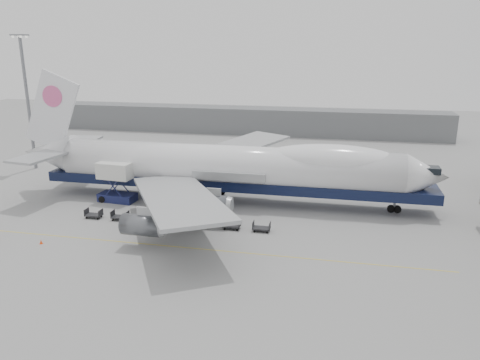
# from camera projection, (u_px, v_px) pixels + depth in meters

# --- Properties ---
(ground) EXTENTS (260.00, 260.00, 0.00)m
(ground) POSITION_uv_depth(u_px,v_px,m) (207.00, 230.00, 62.02)
(ground) COLOR gray
(ground) RESTS_ON ground
(apron_line) EXTENTS (60.00, 0.15, 0.01)m
(apron_line) POSITION_uv_depth(u_px,v_px,m) (193.00, 248.00, 56.38)
(apron_line) COLOR gold
(apron_line) RESTS_ON ground
(hangar) EXTENTS (110.00, 8.00, 7.00)m
(hangar) POSITION_uv_depth(u_px,v_px,m) (241.00, 120.00, 128.78)
(hangar) COLOR slate
(hangar) RESTS_ON ground
(floodlight_mast) EXTENTS (2.40, 2.40, 25.43)m
(floodlight_mast) POSITION_uv_depth(u_px,v_px,m) (27.00, 96.00, 88.90)
(floodlight_mast) COLOR slate
(floodlight_mast) RESTS_ON ground
(airliner) EXTENTS (67.00, 55.30, 19.98)m
(airliner) POSITION_uv_depth(u_px,v_px,m) (231.00, 167.00, 71.59)
(airliner) COLOR white
(airliner) RESTS_ON ground
(catering_truck) EXTENTS (5.94, 4.36, 6.26)m
(catering_truck) POSITION_uv_depth(u_px,v_px,m) (116.00, 180.00, 72.40)
(catering_truck) COLOR #1A204F
(catering_truck) RESTS_ON ground
(traffic_cone) EXTENTS (0.37, 0.37, 0.55)m
(traffic_cone) POSITION_uv_depth(u_px,v_px,m) (41.00, 242.00, 57.60)
(traffic_cone) COLOR #FF460D
(traffic_cone) RESTS_ON ground
(dolly_0) EXTENTS (2.30, 1.35, 1.30)m
(dolly_0) POSITION_uv_depth(u_px,v_px,m) (94.00, 214.00, 66.10)
(dolly_0) COLOR #2D2D30
(dolly_0) RESTS_ON ground
(dolly_1) EXTENTS (2.30, 1.35, 1.30)m
(dolly_1) POSITION_uv_depth(u_px,v_px,m) (120.00, 216.00, 65.30)
(dolly_1) COLOR #2D2D30
(dolly_1) RESTS_ON ground
(dolly_2) EXTENTS (2.30, 1.35, 1.30)m
(dolly_2) POSITION_uv_depth(u_px,v_px,m) (147.00, 219.00, 64.51)
(dolly_2) COLOR #2D2D30
(dolly_2) RESTS_ON ground
(dolly_3) EXTENTS (2.30, 1.35, 1.30)m
(dolly_3) POSITION_uv_depth(u_px,v_px,m) (174.00, 221.00, 63.71)
(dolly_3) COLOR #2D2D30
(dolly_3) RESTS_ON ground
(dolly_4) EXTENTS (2.30, 1.35, 1.30)m
(dolly_4) POSITION_uv_depth(u_px,v_px,m) (203.00, 223.00, 62.92)
(dolly_4) COLOR #2D2D30
(dolly_4) RESTS_ON ground
(dolly_5) EXTENTS (2.30, 1.35, 1.30)m
(dolly_5) POSITION_uv_depth(u_px,v_px,m) (232.00, 225.00, 62.13)
(dolly_5) COLOR #2D2D30
(dolly_5) RESTS_ON ground
(dolly_6) EXTENTS (2.30, 1.35, 1.30)m
(dolly_6) POSITION_uv_depth(u_px,v_px,m) (261.00, 228.00, 61.33)
(dolly_6) COLOR #2D2D30
(dolly_6) RESTS_ON ground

